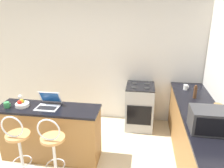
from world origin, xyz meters
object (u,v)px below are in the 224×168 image
object	(u,v)px
fruit_bowl	(22,104)
mug_white	(186,87)
laptop	(48,103)
mug_green	(7,105)
pepper_mill	(195,92)
wine_glass_short	(20,97)
bar_stool_far	(53,151)
storage_jar	(217,111)
bar_stool_near	(19,148)
stove_range	(140,107)
microwave	(212,121)

from	to	relation	value
fruit_bowl	mug_white	distance (m)	2.91
laptop	mug_green	bearing A→B (deg)	-168.40
pepper_mill	wine_glass_short	bearing A→B (deg)	-168.11
fruit_bowl	mug_white	world-z (taller)	fruit_bowl
bar_stool_far	storage_jar	world-z (taller)	storage_jar
bar_stool_near	fruit_bowl	distance (m)	0.68
laptop	stove_range	xyz separation A→B (m)	(1.42, 1.16, -0.51)
storage_jar	laptop	bearing A→B (deg)	-179.78
storage_jar	fruit_bowl	distance (m)	2.94
laptop	microwave	xyz separation A→B (m)	(2.34, -0.38, 0.09)
stove_range	mug_green	distance (m)	2.47
stove_range	mug_white	distance (m)	0.99
mug_white	microwave	bearing A→B (deg)	-87.02
bar_stool_near	storage_jar	bearing A→B (deg)	11.22
microwave	wine_glass_short	xyz separation A→B (m)	(-2.86, 0.46, -0.05)
mug_white	fruit_bowl	bearing A→B (deg)	-157.31
microwave	pepper_mill	xyz separation A→B (m)	(0.01, 1.06, -0.04)
stove_range	mug_white	xyz separation A→B (m)	(0.85, -0.09, 0.51)
pepper_mill	mug_white	distance (m)	0.40
mug_green	pepper_mill	size ratio (longest dim) A/B	0.43
laptop	pepper_mill	world-z (taller)	pepper_mill
bar_stool_far	storage_jar	bearing A→B (deg)	13.70
storage_jar	mug_white	distance (m)	1.09
bar_stool_near	storage_jar	world-z (taller)	storage_jar
bar_stool_near	mug_green	size ratio (longest dim) A/B	10.10
laptop	mug_white	bearing A→B (deg)	25.21
storage_jar	mug_green	xyz separation A→B (m)	(-3.15, -0.14, -0.06)
laptop	mug_white	world-z (taller)	laptop
wine_glass_short	pepper_mill	size ratio (longest dim) A/B	0.57
wine_glass_short	bar_stool_far	bearing A→B (deg)	-38.34
storage_jar	wine_glass_short	distance (m)	3.04
fruit_bowl	bar_stool_near	bearing A→B (deg)	-71.41
bar_stool_far	mug_white	size ratio (longest dim) A/B	10.32
bar_stool_near	storage_jar	distance (m)	2.87
bar_stool_near	pepper_mill	xyz separation A→B (m)	(2.61, 1.22, 0.53)
stove_range	mug_white	size ratio (longest dim) A/B	9.09
laptop	fruit_bowl	size ratio (longest dim) A/B	1.64
bar_stool_near	mug_green	bearing A→B (deg)	132.34
laptop	storage_jar	size ratio (longest dim) A/B	1.69
bar_stool_far	mug_green	distance (m)	1.08
fruit_bowl	wine_glass_short	size ratio (longest dim) A/B	1.54
microwave	stove_range	size ratio (longest dim) A/B	0.58
wine_glass_short	mug_white	bearing A→B (deg)	19.57
stove_range	storage_jar	distance (m)	1.68
laptop	bar_stool_near	bearing A→B (deg)	-115.32
microwave	fruit_bowl	size ratio (longest dim) A/B	2.54
bar_stool_far	mug_green	size ratio (longest dim) A/B	10.10
pepper_mill	laptop	bearing A→B (deg)	-163.85
bar_stool_near	stove_range	size ratio (longest dim) A/B	1.14
pepper_mill	mug_white	xyz separation A→B (m)	(-0.09, 0.38, -0.06)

